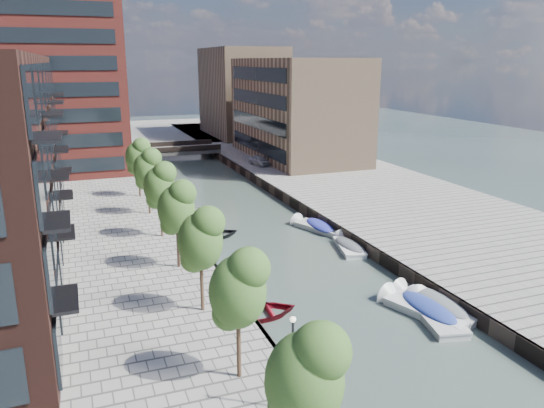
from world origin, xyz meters
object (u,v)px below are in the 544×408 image
motorboat_1 (432,303)px  motorboat_4 (348,246)px  bridge (175,150)px  tree_3 (176,206)px  motorboat_0 (420,308)px  sloop_0 (315,370)px  sloop_4 (213,238)px  sloop_3 (184,215)px  tree_6 (138,155)px  sloop_2 (258,317)px  motorboat_2 (430,313)px  tree_2 (200,237)px  motorboat_3 (315,227)px  car (259,160)px  tree_5 (147,168)px  tree_4 (159,184)px  tree_1 (238,287)px  tree_0 (304,375)px

motorboat_1 → motorboat_4: (0.29, 11.25, -0.03)m
motorboat_1 → bridge: bearing=95.3°
tree_3 → motorboat_0: size_ratio=0.99×
sloop_0 → sloop_4: (0.42, 21.33, 0.00)m
sloop_0 → motorboat_0: bearing=-67.8°
motorboat_0 → motorboat_4: (1.37, 11.56, -0.03)m
sloop_3 → sloop_4: sloop_3 is taller
tree_3 → tree_6: size_ratio=1.00×
sloop_2 → motorboat_2: (9.73, -3.37, 0.11)m
tree_2 → motorboat_2: tree_2 is taller
sloop_0 → motorboat_3: (9.64, 20.49, 0.22)m
bridge → sloop_0: 60.54m
motorboat_3 → motorboat_1: bearing=-89.9°
bridge → car: 16.85m
tree_5 → motorboat_1: tree_5 is taller
sloop_3 → tree_4: bearing=140.9°
tree_2 → tree_4: (0.00, 14.00, 0.00)m
tree_1 → motorboat_4: tree_1 is taller
sloop_0 → motorboat_4: motorboat_4 is taller
motorboat_4 → car: bearing=84.0°
tree_4 → tree_3: bearing=-90.0°
motorboat_4 → sloop_3: bearing=126.4°
tree_5 → sloop_2: 21.99m
tree_5 → sloop_2: bearing=-81.2°
tree_2 → sloop_4: bearing=73.4°
tree_0 → motorboat_4: (14.01, 22.63, -5.11)m
tree_3 → sloop_3: (3.51, 15.87, -5.31)m
tree_0 → tree_6: same height
tree_4 → sloop_4: size_ratio=1.31×
bridge → tree_2: size_ratio=2.18×
tree_2 → tree_5: (0.00, 21.00, 0.00)m
tree_1 → motorboat_4: (14.01, 15.63, -5.11)m
sloop_3 → motorboat_2: motorboat_2 is taller
tree_0 → sloop_4: 29.79m
tree_2 → sloop_0: size_ratio=1.47×
tree_5 → motorboat_4: tree_5 is taller
car → motorboat_1: bearing=-105.5°
bridge → motorboat_1: (5.22, -56.62, -1.16)m
tree_5 → sloop_0: 28.16m
sloop_4 → motorboat_0: motorboat_0 is taller
sloop_4 → tree_4: bearing=94.2°
motorboat_4 → tree_1: bearing=-131.9°
tree_1 → sloop_4: size_ratio=1.31×
tree_3 → tree_4: same height
tree_5 → sloop_4: bearing=-53.5°
sloop_4 → tree_6: bearing=10.8°
motorboat_3 → tree_3: bearing=-152.5°
sloop_0 → motorboat_0: motorboat_0 is taller
sloop_2 → motorboat_1: 10.76m
tree_4 → motorboat_0: tree_4 is taller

